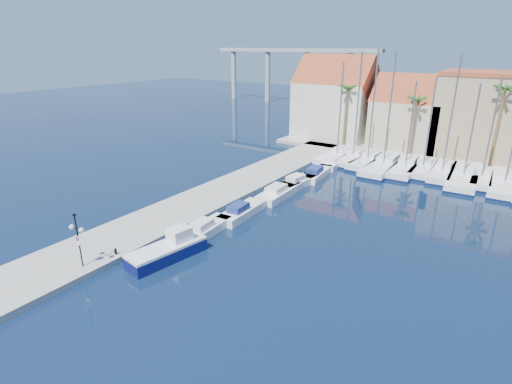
% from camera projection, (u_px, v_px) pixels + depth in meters
% --- Properties ---
extents(ground, '(260.00, 260.00, 0.00)m').
position_uv_depth(ground, '(177.00, 290.00, 26.56)').
color(ground, black).
rests_on(ground, ground).
extents(quay_west, '(6.00, 77.00, 0.50)m').
position_uv_depth(quay_west, '(208.00, 198.00, 41.69)').
color(quay_west, gray).
rests_on(quay_west, ground).
extents(shore_north, '(54.00, 16.00, 0.50)m').
position_uv_depth(shore_north, '(462.00, 155.00, 58.25)').
color(shore_north, gray).
rests_on(shore_north, ground).
extents(lamp_post, '(1.38, 0.45, 4.06)m').
position_uv_depth(lamp_post, '(77.00, 232.00, 27.57)').
color(lamp_post, black).
rests_on(lamp_post, quay_west).
extents(bollard, '(0.19, 0.19, 0.47)m').
position_uv_depth(bollard, '(116.00, 251.00, 30.01)').
color(bollard, black).
rests_on(bollard, quay_west).
extents(fishing_boat, '(3.05, 6.43, 2.16)m').
position_uv_depth(fishing_boat, '(169.00, 250.00, 30.33)').
color(fishing_boat, '#0E1352').
rests_on(fishing_boat, ground).
extents(motorboat_west_0, '(2.15, 5.62, 1.40)m').
position_uv_depth(motorboat_west_0, '(206.00, 229.00, 34.26)').
color(motorboat_west_0, white).
rests_on(motorboat_west_0, ground).
extents(motorboat_west_1, '(2.16, 5.98, 1.40)m').
position_uv_depth(motorboat_west_1, '(241.00, 211.00, 37.79)').
color(motorboat_west_1, white).
rests_on(motorboat_west_1, ground).
extents(motorboat_west_2, '(2.33, 6.75, 1.40)m').
position_uv_depth(motorboat_west_2, '(279.00, 192.00, 42.74)').
color(motorboat_west_2, white).
rests_on(motorboat_west_2, ground).
extents(motorboat_west_3, '(2.53, 6.24, 1.40)m').
position_uv_depth(motorboat_west_3, '(298.00, 182.00, 46.00)').
color(motorboat_west_3, white).
rests_on(motorboat_west_3, ground).
extents(motorboat_west_4, '(2.75, 6.68, 1.40)m').
position_uv_depth(motorboat_west_4, '(316.00, 173.00, 49.10)').
color(motorboat_west_4, white).
rests_on(motorboat_west_4, ground).
extents(motorboat_west_5, '(2.35, 6.15, 1.40)m').
position_uv_depth(motorboat_west_5, '(334.00, 163.00, 53.45)').
color(motorboat_west_5, white).
rests_on(motorboat_west_5, ground).
extents(motorboat_west_6, '(3.04, 7.55, 1.40)m').
position_uv_depth(motorboat_west_6, '(350.00, 155.00, 57.25)').
color(motorboat_west_6, white).
rests_on(motorboat_west_6, ground).
extents(sailboat_0, '(3.45, 10.35, 13.24)m').
position_uv_depth(sailboat_0, '(339.00, 155.00, 56.59)').
color(sailboat_0, white).
rests_on(sailboat_0, ground).
extents(sailboat_1, '(2.60, 9.31, 14.58)m').
position_uv_depth(sailboat_1, '(355.00, 157.00, 55.61)').
color(sailboat_1, white).
rests_on(sailboat_1, ground).
extents(sailboat_2, '(3.27, 9.77, 14.93)m').
position_uv_depth(sailboat_2, '(369.00, 160.00, 54.04)').
color(sailboat_2, white).
rests_on(sailboat_2, ground).
extents(sailboat_3, '(3.16, 11.95, 14.68)m').
position_uv_depth(sailboat_3, '(385.00, 164.00, 52.33)').
color(sailboat_3, white).
rests_on(sailboat_3, ground).
extents(sailboat_4, '(3.35, 10.85, 11.25)m').
position_uv_depth(sailboat_4, '(406.00, 167.00, 51.45)').
color(sailboat_4, white).
rests_on(sailboat_4, ground).
extents(sailboat_5, '(2.70, 9.04, 11.84)m').
position_uv_depth(sailboat_5, '(424.00, 168.00, 50.88)').
color(sailboat_5, white).
rests_on(sailboat_5, ground).
extents(sailboat_6, '(3.12, 9.68, 14.42)m').
position_uv_depth(sailboat_6, '(443.00, 171.00, 49.43)').
color(sailboat_6, white).
rests_on(sailboat_6, ground).
extents(sailboat_7, '(3.94, 12.18, 11.37)m').
position_uv_depth(sailboat_7, '(464.00, 176.00, 47.81)').
color(sailboat_7, white).
rests_on(sailboat_7, ground).
extents(sailboat_8, '(2.74, 8.42, 12.28)m').
position_uv_depth(sailboat_8, '(482.00, 178.00, 46.94)').
color(sailboat_8, white).
rests_on(sailboat_8, ground).
extents(sailboat_9, '(3.35, 11.34, 11.90)m').
position_uv_depth(sailboat_9, '(505.00, 183.00, 45.48)').
color(sailboat_9, white).
rests_on(sailboat_9, ground).
extents(building_0, '(12.30, 9.00, 13.50)m').
position_uv_depth(building_0, '(335.00, 101.00, 65.93)').
color(building_0, beige).
rests_on(building_0, shore_north).
extents(building_1, '(10.30, 8.00, 11.00)m').
position_uv_depth(building_1, '(409.00, 116.00, 59.98)').
color(building_1, '#C9B28E').
rests_on(building_1, shore_north).
extents(building_2, '(14.20, 10.20, 11.50)m').
position_uv_depth(building_2, '(494.00, 115.00, 54.57)').
color(building_2, tan).
rests_on(building_2, shore_north).
extents(palm_0, '(2.60, 2.60, 10.15)m').
position_uv_depth(palm_0, '(348.00, 90.00, 59.05)').
color(palm_0, brown).
rests_on(palm_0, shore_north).
extents(palm_1, '(2.60, 2.60, 9.15)m').
position_uv_depth(palm_1, '(417.00, 101.00, 54.07)').
color(palm_1, brown).
rests_on(palm_1, shore_north).
extents(palm_2, '(2.60, 2.60, 11.15)m').
position_uv_depth(palm_2, '(505.00, 92.00, 48.10)').
color(palm_2, brown).
rests_on(palm_2, shore_north).
extents(viaduct, '(48.00, 2.20, 14.45)m').
position_uv_depth(viaduct, '(289.00, 65.00, 107.13)').
color(viaduct, '#9E9E99').
rests_on(viaduct, ground).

